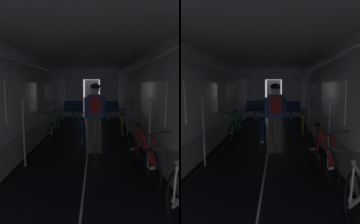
{
  "view_description": "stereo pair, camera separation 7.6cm",
  "coord_description": "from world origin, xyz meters",
  "views": [
    {
      "loc": [
        0.17,
        -1.78,
        1.64
      ],
      "look_at": [
        0.0,
        4.77,
        0.8
      ],
      "focal_mm": 31.53,
      "sensor_mm": 36.0,
      "label": 1
    },
    {
      "loc": [
        0.25,
        -1.78,
        1.64
      ],
      "look_at": [
        0.0,
        4.77,
        0.8
      ],
      "focal_mm": 31.53,
      "sensor_mm": 36.0,
      "label": 2
    }
  ],
  "objects": [
    {
      "name": "train_car_shell",
      "position": [
        -0.0,
        3.6,
        1.7
      ],
      "size": [
        3.14,
        12.34,
        2.57
      ],
      "color": "black",
      "rests_on": "ground"
    },
    {
      "name": "bench_seat_far_left",
      "position": [
        -0.9,
        8.07,
        0.57
      ],
      "size": [
        0.98,
        0.51,
        0.95
      ],
      "color": "gray",
      "rests_on": "ground"
    },
    {
      "name": "bench_seat_far_right",
      "position": [
        0.9,
        8.07,
        0.57
      ],
      "size": [
        0.98,
        0.51,
        0.95
      ],
      "color": "gray",
      "rests_on": "ground"
    },
    {
      "name": "bicycle_yellow",
      "position": [
        1.02,
        4.13,
        0.38
      ],
      "size": [
        0.44,
        1.69,
        0.95
      ],
      "color": "black",
      "rests_on": "ground"
    },
    {
      "name": "bicycle_red",
      "position": [
        1.06,
        1.8,
        0.38
      ],
      "size": [
        0.5,
        1.69,
        0.95
      ],
      "color": "black",
      "rests_on": "ground"
    },
    {
      "name": "bicycle_green",
      "position": [
        -1.07,
        4.18,
        0.38
      ],
      "size": [
        0.44,
        1.69,
        0.96
      ],
      "color": "black",
      "rests_on": "ground"
    },
    {
      "name": "person_cyclist_aisle",
      "position": [
        0.18,
        2.99,
        1.07
      ],
      "size": [
        0.54,
        0.4,
        1.73
      ],
      "color": "brown",
      "rests_on": "ground"
    },
    {
      "name": "bicycle_blue_in_aisle",
      "position": [
        -0.12,
        3.26,
        0.38
      ],
      "size": [
        0.44,
        1.69,
        0.94
      ],
      "color": "black",
      "rests_on": "ground"
    }
  ]
}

